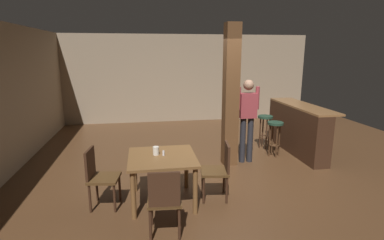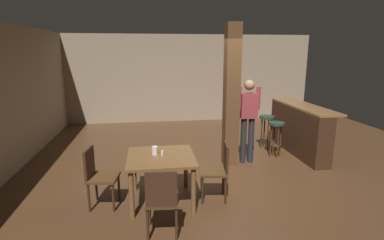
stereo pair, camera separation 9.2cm
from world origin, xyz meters
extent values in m
plane|color=#4C301C|center=(0.00, 0.00, 0.00)|extent=(10.80, 10.80, 0.00)
cube|color=gray|center=(0.00, 4.50, 1.40)|extent=(8.00, 0.10, 2.80)
cube|color=brown|center=(0.22, 0.41, 1.40)|extent=(0.28, 0.28, 2.80)
cube|color=brown|center=(-1.25, -0.99, 0.72)|extent=(1.00, 1.00, 0.04)
cylinder|color=brown|center=(-0.82, -0.56, 0.35)|extent=(0.07, 0.07, 0.70)
cylinder|color=brown|center=(-1.68, -0.56, 0.35)|extent=(0.07, 0.07, 0.70)
cylinder|color=brown|center=(-0.82, -1.42, 0.35)|extent=(0.07, 0.07, 0.70)
cylinder|color=brown|center=(-1.68, -1.42, 0.35)|extent=(0.07, 0.07, 0.70)
cube|color=#4C3319|center=(-0.44, -1.01, 0.45)|extent=(0.48, 0.48, 0.04)
cube|color=#382114|center=(-0.25, -1.04, 0.68)|extent=(0.09, 0.38, 0.45)
cylinder|color=#382114|center=(-0.64, -1.16, 0.23)|extent=(0.04, 0.04, 0.43)
cylinder|color=#382114|center=(-0.59, -0.81, 0.23)|extent=(0.04, 0.04, 0.43)
cylinder|color=#382114|center=(-0.30, -1.21, 0.23)|extent=(0.04, 0.04, 0.43)
cylinder|color=#382114|center=(-0.25, -0.86, 0.23)|extent=(0.04, 0.04, 0.43)
cube|color=#4C3319|center=(-1.28, -1.80, 0.45)|extent=(0.45, 0.45, 0.04)
cube|color=#382114|center=(-1.29, -1.99, 0.68)|extent=(0.38, 0.06, 0.45)
cylinder|color=#382114|center=(-1.44, -1.61, 0.23)|extent=(0.04, 0.04, 0.43)
cylinder|color=#382114|center=(-1.09, -1.64, 0.23)|extent=(0.04, 0.04, 0.43)
cylinder|color=#382114|center=(-1.47, -1.96, 0.23)|extent=(0.04, 0.04, 0.43)
cylinder|color=#382114|center=(-1.12, -1.99, 0.23)|extent=(0.04, 0.04, 0.43)
cube|color=#4C3319|center=(-2.10, -1.00, 0.45)|extent=(0.47, 0.47, 0.04)
cube|color=#382114|center=(-2.29, -0.97, 0.68)|extent=(0.09, 0.38, 0.45)
cylinder|color=#382114|center=(-1.90, -0.85, 0.23)|extent=(0.04, 0.04, 0.43)
cylinder|color=#382114|center=(-1.95, -1.19, 0.23)|extent=(0.04, 0.04, 0.43)
cylinder|color=#382114|center=(-2.25, -0.80, 0.23)|extent=(0.04, 0.04, 0.43)
cylinder|color=#382114|center=(-2.30, -1.14, 0.23)|extent=(0.04, 0.04, 0.43)
cylinder|color=silver|center=(-1.33, -0.91, 0.80)|extent=(0.09, 0.09, 0.13)
cylinder|color=silver|center=(-1.22, -0.97, 0.78)|extent=(0.03, 0.03, 0.08)
cube|color=maroon|center=(0.59, 0.45, 1.20)|extent=(0.34, 0.21, 0.50)
sphere|color=#997056|center=(0.59, 0.45, 1.61)|extent=(0.21, 0.21, 0.21)
cylinder|color=#232328|center=(0.67, 0.45, 0.47)|extent=(0.12, 0.12, 0.95)
cylinder|color=#232328|center=(0.51, 0.45, 0.47)|extent=(0.12, 0.12, 0.95)
cylinder|color=maroon|center=(0.78, 0.44, 1.35)|extent=(0.08, 0.08, 0.46)
cylinder|color=maroon|center=(0.39, 0.45, 1.35)|extent=(0.08, 0.08, 0.46)
cube|color=brown|center=(2.03, 0.88, 1.07)|extent=(0.56, 2.18, 0.04)
cube|color=#382114|center=(1.93, 0.88, 0.53)|extent=(0.36, 2.18, 1.05)
cylinder|color=#1E3828|center=(1.32, 0.69, 0.75)|extent=(0.34, 0.34, 0.05)
torus|color=#422816|center=(1.32, 0.69, 0.26)|extent=(0.24, 0.24, 0.02)
cylinder|color=#422816|center=(1.32, 0.80, 0.36)|extent=(0.03, 0.03, 0.72)
cylinder|color=#422816|center=(1.32, 0.57, 0.36)|extent=(0.03, 0.03, 0.72)
cylinder|color=#422816|center=(1.43, 0.69, 0.36)|extent=(0.03, 0.03, 0.72)
cylinder|color=#422816|center=(1.21, 0.69, 0.36)|extent=(0.03, 0.03, 0.72)
cylinder|color=#1E3828|center=(1.35, 1.29, 0.76)|extent=(0.35, 0.35, 0.05)
torus|color=#382114|center=(1.35, 1.29, 0.26)|extent=(0.25, 0.25, 0.02)
cylinder|color=#382114|center=(1.35, 1.40, 0.37)|extent=(0.03, 0.03, 0.73)
cylinder|color=#382114|center=(1.35, 1.17, 0.37)|extent=(0.03, 0.03, 0.73)
cylinder|color=#382114|center=(1.46, 1.29, 0.37)|extent=(0.03, 0.03, 0.73)
cylinder|color=#382114|center=(1.23, 1.29, 0.37)|extent=(0.03, 0.03, 0.73)
camera|label=1|loc=(-1.50, -5.24, 2.27)|focal=28.00mm
camera|label=2|loc=(-1.41, -5.25, 2.27)|focal=28.00mm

